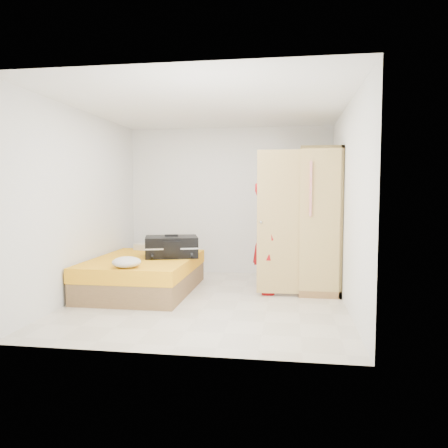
# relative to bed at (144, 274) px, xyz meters

# --- Properties ---
(room) EXTENTS (4.00, 4.02, 2.60)m
(room) POSITION_rel_bed_xyz_m (1.05, -0.37, 1.05)
(room) COLOR beige
(room) RESTS_ON ground
(bed) EXTENTS (1.42, 2.02, 0.50)m
(bed) POSITION_rel_bed_xyz_m (0.00, 0.00, 0.00)
(bed) COLOR brown
(bed) RESTS_ON ground
(wardrobe) EXTENTS (1.17, 1.20, 2.10)m
(wardrobe) POSITION_rel_bed_xyz_m (2.50, 0.49, 0.75)
(wardrobe) COLOR tan
(wardrobe) RESTS_ON ground
(person) EXTENTS (0.48, 0.65, 1.63)m
(person) POSITION_rel_bed_xyz_m (1.80, 0.20, 0.56)
(person) COLOR #B60F0B
(person) RESTS_ON ground
(suitcase) EXTENTS (0.91, 0.77, 0.34)m
(suitcase) POSITION_rel_bed_xyz_m (0.38, 0.17, 0.40)
(suitcase) COLOR black
(suitcase) RESTS_ON bed
(round_cushion) EXTENTS (0.37, 0.37, 0.14)m
(round_cushion) POSITION_rel_bed_xyz_m (0.05, -0.81, 0.32)
(round_cushion) COLOR silver
(round_cushion) RESTS_ON bed
(pillow) EXTENTS (0.60, 0.40, 0.10)m
(pillow) POSITION_rel_bed_xyz_m (-0.15, 0.85, 0.30)
(pillow) COLOR silver
(pillow) RESTS_ON bed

